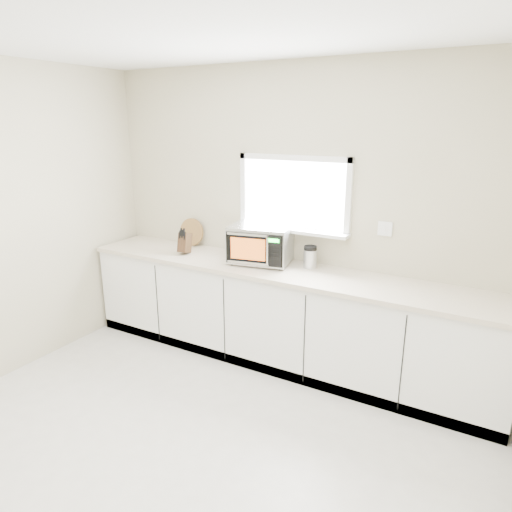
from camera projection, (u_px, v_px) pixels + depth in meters
The scene contains 8 objects.
ground at pixel (158, 473), 2.95m from camera, with size 4.00×4.00×0.00m, color beige.
back_wall at pixel (294, 214), 4.23m from camera, with size 4.00×0.17×2.70m.
cabinets at pixel (278, 317), 4.24m from camera, with size 3.92×0.60×0.88m, color white.
countertop at pixel (278, 270), 4.10m from camera, with size 3.92×0.64×0.04m, color beige.
microwave at pixel (261, 243), 4.21m from camera, with size 0.62×0.52×0.35m.
knife_block at pixel (185, 242), 4.52m from camera, with size 0.12×0.20×0.27m.
cutting_board at pixel (192, 232), 4.81m from camera, with size 0.29×0.29×0.02m, color olive.
coffee_grinder at pixel (310, 257), 4.08m from camera, with size 0.14×0.14×0.21m.
Camera 1 is at (1.75, -1.80, 2.19)m, focal length 32.00 mm.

